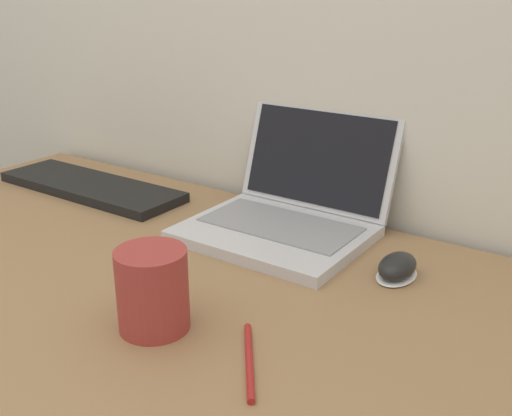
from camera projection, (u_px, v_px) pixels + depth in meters
name	position (u px, v px, depth m)	size (l,w,h in m)	color
laptop	(289.00, 208.00, 1.08)	(0.31, 0.31, 0.21)	silver
drink_cup	(152.00, 288.00, 0.77)	(0.09, 0.09, 0.11)	#9E332D
computer_mouse	(397.00, 268.00, 0.92)	(0.06, 0.09, 0.04)	white
external_keyboard	(91.00, 187.00, 1.30)	(0.45, 0.14, 0.02)	black
pen	(249.00, 360.00, 0.71)	(0.10, 0.13, 0.01)	#A51E1E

